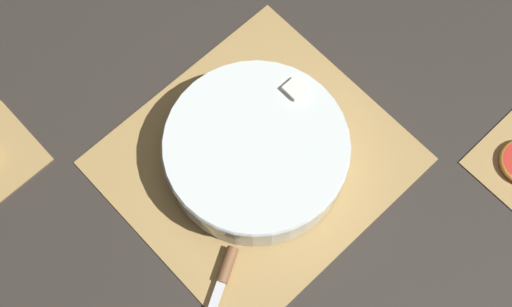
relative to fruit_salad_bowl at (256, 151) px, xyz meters
The scene contains 4 objects.
ground_plane 0.05m from the fruit_salad_bowl, behind, with size 6.00×6.00×0.00m, color #2D2823.
bamboo_mat_center 0.04m from the fruit_salad_bowl, behind, with size 0.43×0.40×0.01m.
fruit_salad_bowl is the anchor object (origin of this frame).
paring_knife 0.19m from the fruit_salad_bowl, 147.60° to the right, with size 0.13×0.08×0.02m.
Camera 1 is at (-0.28, -0.29, 1.07)m, focal length 50.00 mm.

